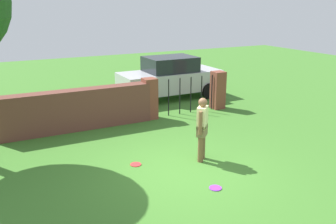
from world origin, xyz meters
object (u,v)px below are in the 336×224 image
person (202,126)px  frisbee_purple (215,188)px  car (170,78)px  frisbee_red (136,164)px

person → frisbee_purple: person is taller
car → frisbee_red: car is taller
frisbee_purple → frisbee_red: bearing=119.9°
car → frisbee_purple: size_ratio=15.61×
person → frisbee_red: (-1.59, 0.48, -0.89)m
person → car: size_ratio=0.38×
person → frisbee_purple: bearing=23.8°
frisbee_red → person: bearing=-16.9°
person → car: 6.32m
car → frisbee_red: (-3.77, -5.45, -0.85)m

